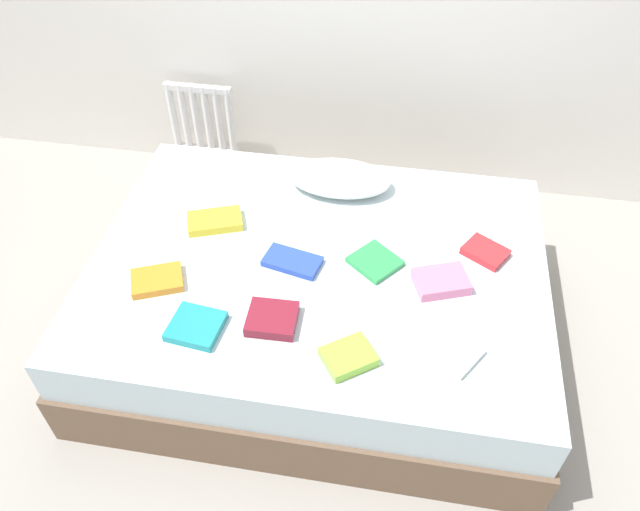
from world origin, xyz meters
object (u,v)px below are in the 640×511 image
Objects in this scene: textbook_lime at (349,357)px; textbook_pink at (441,281)px; textbook_red at (485,252)px; textbook_white at (446,347)px; radiator at (202,120)px; textbook_blue at (292,261)px; textbook_green at (375,262)px; textbook_teal at (196,326)px; textbook_orange at (157,280)px; pillow at (339,178)px; textbook_maroon at (272,319)px; bed at (318,299)px; textbook_yellow at (215,221)px.

textbook_pink reaches higher than textbook_lime.
textbook_red is 0.56m from textbook_white.
textbook_white is at bearing -47.10° from radiator.
textbook_blue is 0.36m from textbook_green.
textbook_pink is at bearing 29.41° from textbook_teal.
textbook_orange is 0.88m from textbook_lime.
textbook_green is 0.77× the size of textbook_white.
textbook_maroon is (-0.14, -0.89, -0.03)m from pillow.
textbook_lime is at bearing -96.05° from textbook_red.
textbook_pink is (0.53, -0.06, 0.28)m from bed.
radiator reaches higher than textbook_green.
pillow is 1.03m from textbook_lime.
textbook_green is at bearing 49.63° from textbook_lime.
bed is 0.60m from textbook_lime.
textbook_blue is at bearing -131.10° from textbook_green.
pillow is 1.06m from textbook_teal.
textbook_pink is at bearing 10.74° from textbook_blue.
textbook_yellow is at bearing 163.32° from bed.
radiator is 2.35× the size of textbook_teal.
bed is at bearing 54.88° from textbook_teal.
pillow reaches higher than textbook_yellow.
textbook_teal is (0.23, -0.21, -0.00)m from textbook_orange.
radiator reaches higher than textbook_yellow.
textbook_white is 1.13× the size of textbook_pink.
textbook_blue is (-0.12, -0.56, -0.04)m from pillow.
textbook_white is 1.24× the size of textbook_teal.
pillow reaches higher than textbook_pink.
radiator is 1.49m from textbook_blue.
bed is at bearing 152.97° from textbook_pink.
radiator reaches higher than textbook_pink.
textbook_lime is (-0.05, -0.52, 0.01)m from textbook_green.
textbook_green is 0.76m from textbook_yellow.
textbook_teal is at bearing -131.81° from bed.
textbook_blue reaches higher than bed.
textbook_red is 0.83m from textbook_lime.
bed is 8.20× the size of textbook_white.
textbook_yellow is at bearing 106.29° from textbook_teal.
textbook_blue is at bearing -56.81° from radiator.
textbook_yellow is (-0.75, 0.13, 0.01)m from textbook_green.
radiator is at bearing 87.93° from textbook_lime.
textbook_lime reaches higher than textbook_orange.
textbook_yellow is at bearing -68.65° from radiator.
textbook_maroon is at bearing -93.67° from textbook_green.
bed is at bearing -136.01° from textbook_green.
textbook_lime is at bearing -79.83° from pillow.
bed is 3.98× the size of pillow.
textbook_yellow reaches higher than textbook_blue.
pillow is 2.67× the size of textbook_green.
textbook_lime is (0.20, -0.50, 0.27)m from bed.
textbook_lime is 0.96m from textbook_yellow.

